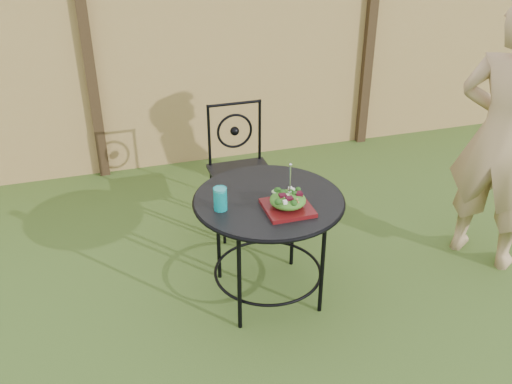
{
  "coord_description": "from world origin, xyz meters",
  "views": [
    {
      "loc": [
        -1.33,
        -2.77,
        2.42
      ],
      "look_at": [
        -0.45,
        0.11,
        0.75
      ],
      "focal_mm": 40.0,
      "sensor_mm": 36.0,
      "label": 1
    }
  ],
  "objects_px": {
    "diner": "(504,139)",
    "salad_plate": "(288,208)",
    "patio_table": "(268,218)",
    "patio_chair": "(240,165)"
  },
  "relations": [
    {
      "from": "patio_chair",
      "to": "salad_plate",
      "type": "distance_m",
      "value": 1.1
    },
    {
      "from": "patio_table",
      "to": "patio_chair",
      "type": "xyz_separation_m",
      "value": [
        0.07,
        0.91,
        -0.08
      ]
    },
    {
      "from": "diner",
      "to": "salad_plate",
      "type": "relative_size",
      "value": 6.79
    },
    {
      "from": "diner",
      "to": "salad_plate",
      "type": "bearing_deg",
      "value": 62.47
    },
    {
      "from": "diner",
      "to": "salad_plate",
      "type": "height_order",
      "value": "diner"
    },
    {
      "from": "patio_table",
      "to": "diner",
      "type": "bearing_deg",
      "value": -0.69
    },
    {
      "from": "patio_chair",
      "to": "salad_plate",
      "type": "height_order",
      "value": "patio_chair"
    },
    {
      "from": "patio_table",
      "to": "salad_plate",
      "type": "xyz_separation_m",
      "value": [
        0.06,
        -0.16,
        0.15
      ]
    },
    {
      "from": "patio_chair",
      "to": "salad_plate",
      "type": "relative_size",
      "value": 3.52
    },
    {
      "from": "patio_table",
      "to": "diner",
      "type": "relative_size",
      "value": 0.5
    }
  ]
}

